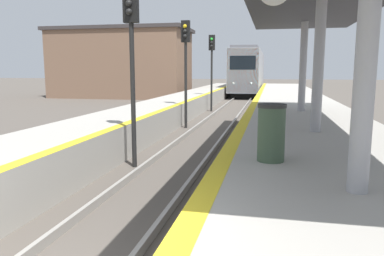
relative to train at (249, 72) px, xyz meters
The scene contains 6 objects.
train is the anchor object (origin of this frame).
signal_near 31.34m from the train, 91.92° to the right, with size 0.36×0.31×4.58m.
signal_mid 24.58m from the train, 92.85° to the right, with size 0.36×0.31×4.58m.
signal_far 17.81m from the train, 93.78° to the right, with size 0.36×0.31×4.58m.
trash_bin 34.13m from the train, 85.91° to the right, with size 0.48×0.48×0.97m.
station_building 13.50m from the train, 146.75° to the right, with size 12.66×6.30×6.24m.
Camera 1 is at (2.42, -2.89, 2.53)m, focal length 35.00 mm.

